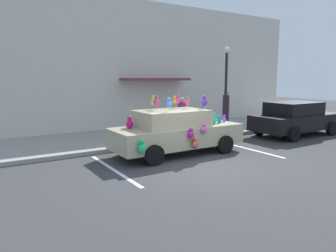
% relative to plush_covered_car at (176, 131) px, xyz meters
% --- Properties ---
extents(ground_plane, '(60.00, 60.00, 0.00)m').
position_rel_plush_covered_car_xyz_m(ground_plane, '(-0.25, -1.65, -0.80)').
color(ground_plane, '#38383A').
extents(sidewalk, '(24.00, 4.00, 0.15)m').
position_rel_plush_covered_car_xyz_m(sidewalk, '(-0.25, 3.35, -0.73)').
color(sidewalk, gray).
rests_on(sidewalk, ground).
extents(storefront_building, '(24.00, 1.25, 6.40)m').
position_rel_plush_covered_car_xyz_m(storefront_building, '(-0.23, 5.49, 2.39)').
color(storefront_building, beige).
rests_on(storefront_building, ground).
extents(parking_stripe_front, '(0.12, 3.60, 0.01)m').
position_rel_plush_covered_car_xyz_m(parking_stripe_front, '(2.72, -0.65, -0.80)').
color(parking_stripe_front, silver).
rests_on(parking_stripe_front, ground).
extents(parking_stripe_rear, '(0.12, 3.60, 0.01)m').
position_rel_plush_covered_car_xyz_m(parking_stripe_rear, '(-2.59, -0.65, -0.80)').
color(parking_stripe_rear, silver).
rests_on(parking_stripe_rear, ground).
extents(plush_covered_car, '(4.61, 2.05, 2.07)m').
position_rel_plush_covered_car_xyz_m(plush_covered_car, '(0.00, 0.00, 0.00)').
color(plush_covered_car, tan).
rests_on(plush_covered_car, ground).
extents(parked_sedan_behind, '(4.44, 2.04, 1.54)m').
position_rel_plush_covered_car_xyz_m(parked_sedan_behind, '(6.57, 0.02, -0.01)').
color(parked_sedan_behind, black).
rests_on(parked_sedan_behind, ground).
extents(teddy_bear_on_sidewalk, '(0.32, 0.27, 0.61)m').
position_rel_plush_covered_car_xyz_m(teddy_bear_on_sidewalk, '(0.05, 1.82, -0.37)').
color(teddy_bear_on_sidewalk, beige).
rests_on(teddy_bear_on_sidewalk, sidewalk).
extents(street_lamp_post, '(0.28, 0.28, 3.85)m').
position_rel_plush_covered_car_xyz_m(street_lamp_post, '(3.95, 1.85, 1.71)').
color(street_lamp_post, black).
rests_on(street_lamp_post, sidewalk).
extents(pedestrian_near_shopfront, '(0.31, 0.31, 1.90)m').
position_rel_plush_covered_car_xyz_m(pedestrian_near_shopfront, '(4.32, 2.22, 0.25)').
color(pedestrian_near_shopfront, '#4A1F42').
rests_on(pedestrian_near_shopfront, sidewalk).
extents(pedestrian_walking_past, '(0.35, 0.35, 1.65)m').
position_rel_plush_covered_car_xyz_m(pedestrian_walking_past, '(1.75, 2.18, 0.11)').
color(pedestrian_walking_past, '#99207B').
rests_on(pedestrian_walking_past, sidewalk).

